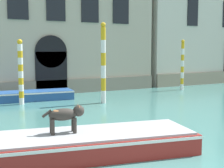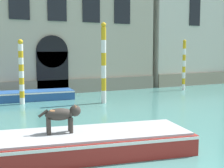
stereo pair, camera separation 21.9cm
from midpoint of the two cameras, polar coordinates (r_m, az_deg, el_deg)
The scene contains 7 objects.
palazzo_right at distance 31.22m, azimuth 16.88°, elevation 13.58°, with size 14.45×6.13×14.02m.
boat_foreground at distance 8.78m, azimuth -7.66°, elevation -10.86°, with size 7.30×3.22×0.63m.
dog_on_deck at distance 8.70m, azimuth -8.32°, elevation -5.56°, with size 1.16×0.46×0.78m.
boat_moored_near_palazzo at distance 18.64m, azimuth -14.07°, elevation -2.00°, with size 4.84×1.93×0.53m.
mooring_pole_0 at distance 23.00m, azimuth 13.29°, elevation 3.45°, with size 0.23×0.23×3.62m.
mooring_pole_2 at distance 17.20m, azimuth -15.91°, elevation 2.19°, with size 0.27×0.27×3.45m.
mooring_pole_3 at distance 16.90m, azimuth -1.17°, elevation 3.91°, with size 0.28×0.28×4.36m.
Camera 2 is at (-3.94, -3.56, 2.92)m, focal length 50.00 mm.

